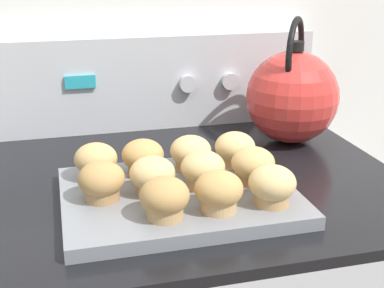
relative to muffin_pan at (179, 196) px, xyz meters
name	(u,v)px	position (x,y,z in m)	size (l,w,h in m)	color
control_panel	(155,82)	(0.04, 0.42, 0.10)	(0.76, 0.07, 0.21)	#B7BABF
muffin_pan	(179,196)	(0.00, 0.00, 0.00)	(0.38, 0.29, 0.02)	slate
muffin_r0_c1	(165,198)	(-0.04, -0.09, 0.04)	(0.07, 0.07, 0.06)	tan
muffin_r0_c2	(221,191)	(0.04, -0.09, 0.04)	(0.07, 0.07, 0.06)	tan
muffin_r0_c3	(272,186)	(0.13, -0.08, 0.04)	(0.07, 0.07, 0.06)	tan
muffin_r1_c0	(101,181)	(-0.12, 0.00, 0.04)	(0.07, 0.07, 0.06)	#A37A4C
muffin_r1_c1	(152,176)	(-0.04, 0.00, 0.04)	(0.07, 0.07, 0.06)	tan
muffin_r1_c2	(204,170)	(0.04, 0.00, 0.04)	(0.07, 0.07, 0.06)	tan
muffin_r1_c3	(253,166)	(0.13, 0.00, 0.04)	(0.07, 0.07, 0.06)	olive
muffin_r2_c0	(96,161)	(-0.13, 0.09, 0.04)	(0.07, 0.07, 0.06)	#A37A4C
muffin_r2_c1	(143,157)	(-0.04, 0.08, 0.04)	(0.07, 0.07, 0.06)	tan
muffin_r2_c2	(192,153)	(0.04, 0.08, 0.04)	(0.07, 0.07, 0.06)	tan
muffin_r2_c3	(235,149)	(0.13, 0.08, 0.04)	(0.07, 0.07, 0.06)	tan
tea_kettle	(292,95)	(0.31, 0.24, 0.09)	(0.20, 0.22, 0.27)	red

